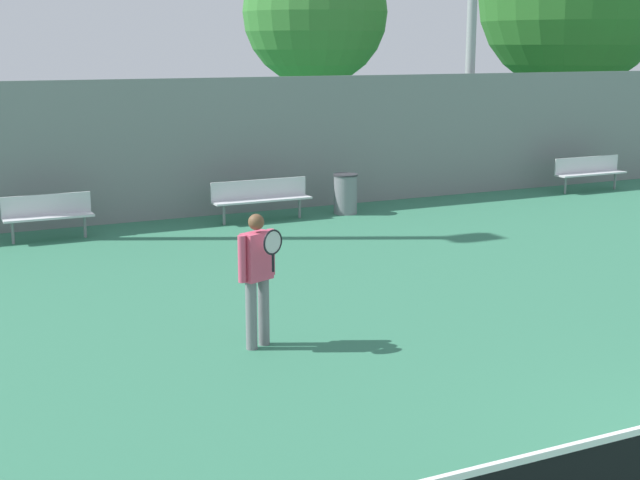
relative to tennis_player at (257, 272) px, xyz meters
name	(u,v)px	position (x,y,z in m)	size (l,w,h in m)	color
tennis_player	(257,272)	(0.00, 0.00, 0.00)	(0.56, 0.50, 1.69)	slate
bench_courtside_near	(261,195)	(3.16, 7.62, -0.41)	(2.18, 0.40, 0.88)	silver
bench_adjacent_court	(589,170)	(12.30, 7.62, -0.41)	(2.08, 0.40, 0.88)	silver
bench_by_gate	(48,212)	(-1.28, 7.62, -0.41)	(1.69, 0.40, 0.88)	silver
trash_bin	(345,194)	(5.17, 7.55, -0.51)	(0.55, 0.55, 0.89)	gray
back_fence	(231,146)	(2.89, 8.68, 0.54)	(28.24, 0.06, 3.01)	gray
tree_green_tall	(315,13)	(8.12, 15.26, 3.69)	(4.41, 4.41, 6.88)	brown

